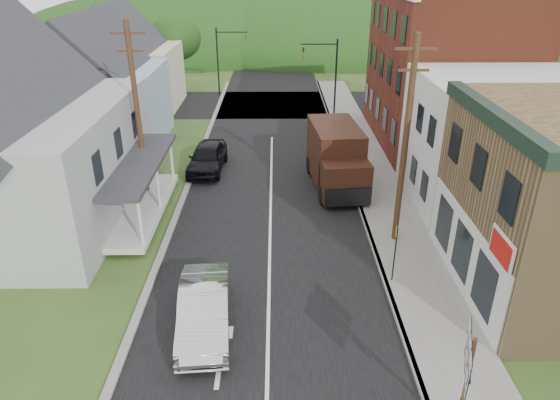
{
  "coord_description": "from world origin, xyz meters",
  "views": [
    {
      "loc": [
        0.29,
        -15.89,
        11.46
      ],
      "look_at": [
        0.45,
        3.22,
        2.2
      ],
      "focal_mm": 32.0,
      "sensor_mm": 36.0,
      "label": 1
    }
  ],
  "objects_px": {
    "delivery_van": "(337,158)",
    "warning_sign": "(395,246)",
    "route_sign_cluster": "(466,373)",
    "dark_sedan": "(207,158)",
    "silver_sedan": "(204,310)"
  },
  "relations": [
    {
      "from": "dark_sedan",
      "to": "delivery_van",
      "type": "distance_m",
      "value": 7.81
    },
    {
      "from": "silver_sedan",
      "to": "delivery_van",
      "type": "bearing_deg",
      "value": 59.1
    },
    {
      "from": "dark_sedan",
      "to": "delivery_van",
      "type": "xyz_separation_m",
      "value": [
        7.38,
        -2.4,
        0.88
      ]
    },
    {
      "from": "delivery_van",
      "to": "route_sign_cluster",
      "type": "xyz_separation_m",
      "value": [
        1.42,
        -16.12,
        0.48
      ]
    },
    {
      "from": "dark_sedan",
      "to": "warning_sign",
      "type": "height_order",
      "value": "warning_sign"
    },
    {
      "from": "silver_sedan",
      "to": "dark_sedan",
      "type": "relative_size",
      "value": 0.98
    },
    {
      "from": "silver_sedan",
      "to": "dark_sedan",
      "type": "bearing_deg",
      "value": 91.6
    },
    {
      "from": "silver_sedan",
      "to": "warning_sign",
      "type": "relative_size",
      "value": 1.93
    },
    {
      "from": "dark_sedan",
      "to": "warning_sign",
      "type": "bearing_deg",
      "value": -50.22
    },
    {
      "from": "route_sign_cluster",
      "to": "dark_sedan",
      "type": "bearing_deg",
      "value": 134.13
    },
    {
      "from": "warning_sign",
      "to": "dark_sedan",
      "type": "bearing_deg",
      "value": 140.14
    },
    {
      "from": "route_sign_cluster",
      "to": "silver_sedan",
      "type": "bearing_deg",
      "value": 167.71
    },
    {
      "from": "silver_sedan",
      "to": "route_sign_cluster",
      "type": "height_order",
      "value": "route_sign_cluster"
    },
    {
      "from": "delivery_van",
      "to": "route_sign_cluster",
      "type": "distance_m",
      "value": 16.19
    },
    {
      "from": "delivery_van",
      "to": "warning_sign",
      "type": "xyz_separation_m",
      "value": [
        1.19,
        -9.24,
        0.01
      ]
    }
  ]
}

